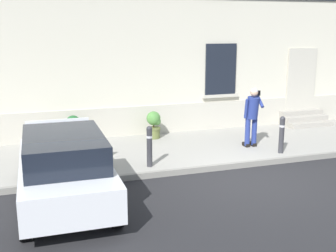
# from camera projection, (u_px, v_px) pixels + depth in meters

# --- Properties ---
(ground_plane) EXTENTS (80.00, 80.00, 0.00)m
(ground_plane) POSITION_uv_depth(u_px,v_px,m) (252.00, 180.00, 10.18)
(ground_plane) COLOR #232326
(sidewalk) EXTENTS (24.00, 3.60, 0.15)m
(sidewalk) POSITION_uv_depth(u_px,v_px,m) (206.00, 147.00, 12.75)
(sidewalk) COLOR #99968E
(sidewalk) RESTS_ON ground
(curb_edge) EXTENTS (24.00, 0.12, 0.15)m
(curb_edge) POSITION_uv_depth(u_px,v_px,m) (234.00, 166.00, 11.03)
(curb_edge) COLOR gray
(curb_edge) RESTS_ON ground
(building_facade) EXTENTS (24.00, 1.52, 7.50)m
(building_facade) POSITION_uv_depth(u_px,v_px,m) (179.00, 23.00, 14.23)
(building_facade) COLOR beige
(building_facade) RESTS_ON ground
(entrance_stoop) EXTENTS (1.69, 0.96, 0.48)m
(entrance_stoop) POSITION_uv_depth(u_px,v_px,m) (304.00, 119.00, 15.36)
(entrance_stoop) COLOR #9E998E
(entrance_stoop) RESTS_ON sidewalk
(hatchback_car_white) EXTENTS (1.82, 4.08, 1.50)m
(hatchback_car_white) POSITION_uv_depth(u_px,v_px,m) (65.00, 167.00, 8.69)
(hatchback_car_white) COLOR white
(hatchback_car_white) RESTS_ON ground
(bollard_near_person) EXTENTS (0.15, 0.15, 1.04)m
(bollard_near_person) POSITION_uv_depth(u_px,v_px,m) (282.00, 133.00, 11.76)
(bollard_near_person) COLOR #333338
(bollard_near_person) RESTS_ON sidewalk
(bollard_far_left) EXTENTS (0.15, 0.15, 1.04)m
(bollard_far_left) POSITION_uv_depth(u_px,v_px,m) (149.00, 145.00, 10.60)
(bollard_far_left) COLOR #333338
(bollard_far_left) RESTS_ON sidewalk
(person_on_phone) EXTENTS (0.51, 0.48, 1.75)m
(person_on_phone) POSITION_uv_depth(u_px,v_px,m) (252.00, 113.00, 12.27)
(person_on_phone) COLOR navy
(person_on_phone) RESTS_ON sidewalk
(planter_terracotta) EXTENTS (0.44, 0.44, 0.86)m
(planter_terracotta) POSITION_uv_depth(u_px,v_px,m) (74.00, 129.00, 12.75)
(planter_terracotta) COLOR #B25B38
(planter_terracotta) RESTS_ON sidewalk
(planter_olive) EXTENTS (0.44, 0.44, 0.86)m
(planter_olive) POSITION_uv_depth(u_px,v_px,m) (154.00, 124.00, 13.38)
(planter_olive) COLOR #606B38
(planter_olive) RESTS_ON sidewalk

